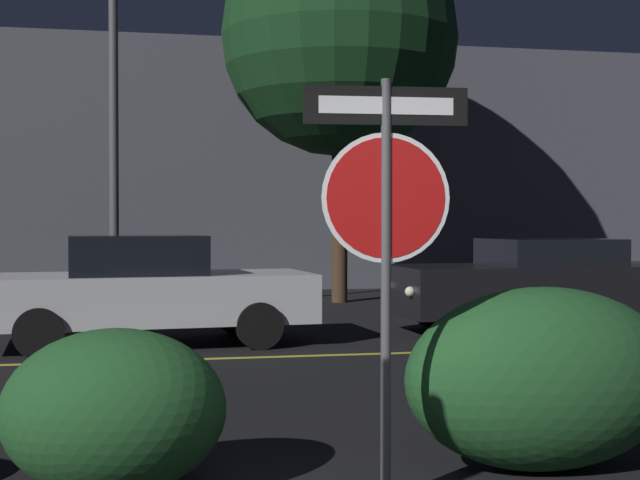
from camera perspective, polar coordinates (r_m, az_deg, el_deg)
road_center_stripe at (r=10.68m, az=-6.47°, el=-7.54°), size 41.86×0.12×0.01m
stop_sign at (r=5.12m, az=4.25°, el=2.46°), size 0.96×0.08×2.43m
hedge_bush_2 at (r=5.49m, az=-13.02°, el=-10.63°), size 1.32×1.07×0.98m
hedge_bush_3 at (r=6.02m, az=14.07°, el=-8.58°), size 1.85×1.03×1.19m
passing_car_2 at (r=11.96m, az=-11.16°, el=-3.16°), size 4.51×2.11×1.44m
passing_car_3 at (r=13.45m, az=14.03°, el=-2.74°), size 4.53×1.99×1.37m
street_lamp at (r=15.88m, az=-13.07°, el=8.87°), size 0.41×0.41×6.01m
tree_0 at (r=18.41m, az=1.26°, el=12.77°), size 4.77×4.77×7.73m
building_backdrop at (r=22.79m, az=-14.45°, el=4.58°), size 29.94×3.30×6.01m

